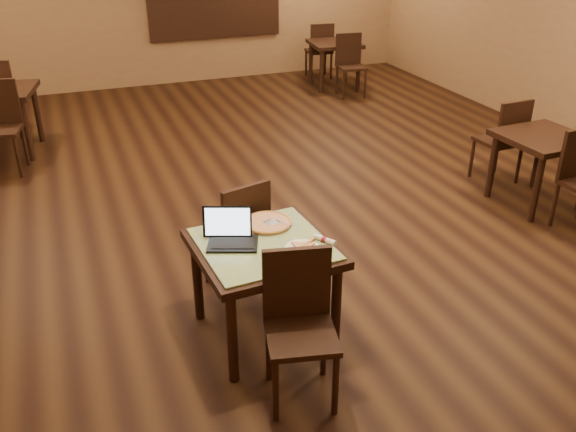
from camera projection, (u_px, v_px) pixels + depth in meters
name	position (u px, v px, depth m)	size (l,w,h in m)	color
ground	(294.00, 188.00, 6.84)	(10.00, 10.00, 0.00)	black
tiled_table	(263.00, 256.00, 4.23)	(0.97, 0.97, 0.76)	black
chair_main_near	(299.00, 317.00, 3.77)	(0.51, 0.51, 0.99)	black
chair_main_far	(240.00, 230.00, 4.80)	(0.51, 0.51, 0.97)	black
laptop	(230.00, 234.00, 4.17)	(0.40, 0.38, 0.23)	black
plate	(303.00, 249.00, 4.10)	(0.24, 0.24, 0.01)	white
pizza_slice	(303.00, 247.00, 4.09)	(0.19, 0.19, 0.02)	beige
pizza_pan	(268.00, 224.00, 4.42)	(0.35, 0.35, 0.01)	silver
pizza_whole	(268.00, 223.00, 4.41)	(0.35, 0.35, 0.02)	beige
spatula	(271.00, 222.00, 4.40)	(0.09, 0.22, 0.01)	silver
napkin_roll	(325.00, 240.00, 4.18)	(0.12, 0.17, 0.04)	white
other_table_a	(335.00, 50.00, 10.39)	(0.91, 0.91, 0.76)	black
other_table_a_chair_near	(350.00, 61.00, 9.95)	(0.48, 0.48, 0.99)	black
other_table_a_chair_far	(320.00, 48.00, 10.90)	(0.48, 0.48, 0.99)	black
other_table_b_chair_near	(0.00, 121.00, 7.06)	(0.54, 0.54, 1.06)	black
other_table_b_chair_far	(0.00, 94.00, 8.07)	(0.54, 0.54, 1.06)	black
other_table_c	(542.00, 147.00, 6.21)	(0.84, 0.84, 0.76)	black
other_table_c_chair_far	(505.00, 137.00, 6.72)	(0.44, 0.44, 0.98)	black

